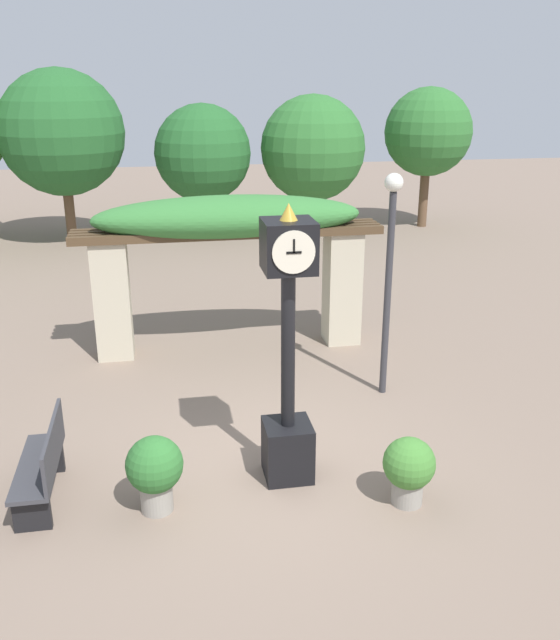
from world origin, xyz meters
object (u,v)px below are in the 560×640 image
Objects in this scene: potted_plant_near_right at (409,467)px; park_bench at (43,465)px; pedestal_clock at (288,359)px; lamp_post at (390,257)px; potted_plant_near_left at (155,469)px.

potted_plant_near_right is 0.56× the size of park_bench.
potted_plant_near_right is at bearing -32.94° from pedestal_clock.
park_bench is at bearing 168.61° from potted_plant_near_right.
potted_plant_near_right is 4.00m from park_bench.
pedestal_clock is 2.74m from lamp_post.
pedestal_clock is at bearing 15.24° from potted_plant_near_left.
lamp_post reaches higher than potted_plant_near_right.
potted_plant_near_right is 0.24× the size of lamp_post.
potted_plant_near_right is 3.24m from lamp_post.
pedestal_clock is 1.76m from potted_plant_near_right.
lamp_post is (1.82, 1.96, 0.58)m from pedestal_clock.
potted_plant_near_left is at bearing -164.76° from pedestal_clock.
lamp_post is at bearing 35.44° from potted_plant_near_left.
park_bench is at bearing 179.64° from pedestal_clock.
potted_plant_near_right is at bearing -102.91° from lamp_post.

